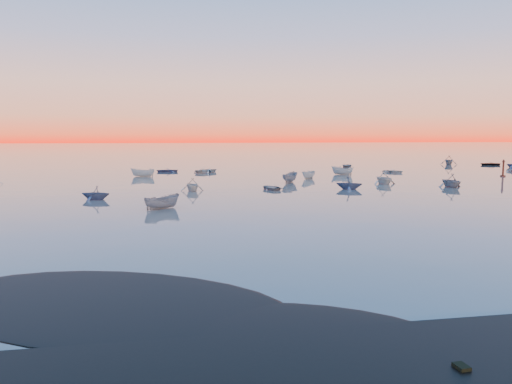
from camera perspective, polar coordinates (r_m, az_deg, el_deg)
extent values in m
plane|color=slate|center=(118.99, -5.90, 3.37)|extent=(600.00, 600.00, 0.00)
imported|color=gray|center=(44.93, -10.68, -1.89)|extent=(3.15, 3.84, 1.24)
imported|color=gray|center=(67.10, 21.39, 0.53)|extent=(3.86, 2.09, 1.29)
cylinder|color=#48190F|center=(87.74, 26.37, 1.64)|extent=(0.80, 0.80, 0.27)
cylinder|color=#48190F|center=(87.67, 26.41, 2.36)|extent=(0.28, 0.28, 2.30)
cone|color=#48190F|center=(87.59, 26.45, 3.25)|extent=(0.53, 0.53, 0.44)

